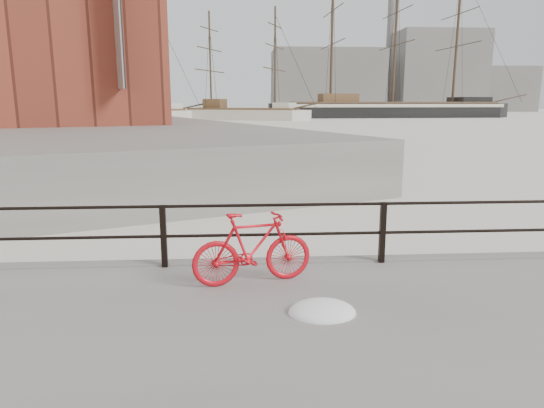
# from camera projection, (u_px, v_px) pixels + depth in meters

# --- Properties ---
(far_quay) EXTENTS (78.44, 148.07, 1.80)m
(far_quay) POSITION_uv_depth(u_px,v_px,m) (22.00, 115.00, 75.99)
(far_quay) COLOR gray
(far_quay) RESTS_ON ground
(bicycle) EXTENTS (1.75, 0.65, 1.05)m
(bicycle) POSITION_uv_depth(u_px,v_px,m) (253.00, 248.00, 6.91)
(bicycle) COLOR red
(bicycle) RESTS_ON promenade
(barque_black) EXTENTS (55.36, 21.34, 31.13)m
(barque_black) POSITION_uv_depth(u_px,v_px,m) (392.00, 118.00, 94.64)
(barque_black) COLOR black
(barque_black) RESTS_ON ground
(schooner_mid) EXTENTS (27.87, 20.04, 18.75)m
(schooner_mid) POSITION_uv_depth(u_px,v_px,m) (243.00, 120.00, 82.27)
(schooner_mid) COLOR beige
(schooner_mid) RESTS_ON ground
(schooner_left) EXTENTS (24.96, 16.74, 17.54)m
(schooner_left) POSITION_uv_depth(u_px,v_px,m) (134.00, 120.00, 80.59)
(schooner_left) COLOR beige
(schooner_left) RESTS_ON ground
(apartment_grey) EXTENTS (26.02, 22.15, 23.20)m
(apartment_grey) POSITION_uv_depth(u_px,v_px,m) (3.00, 40.00, 83.16)
(apartment_grey) COLOR gray
(apartment_grey) RESTS_ON far_quay
(apartment_brick) EXTENTS (27.87, 22.90, 21.20)m
(apartment_brick) POSITION_uv_depth(u_px,v_px,m) (10.00, 57.00, 103.65)
(apartment_brick) COLOR brown
(apartment_brick) RESTS_ON far_quay
(industrial_west) EXTENTS (32.00, 18.00, 18.00)m
(industrial_west) POSITION_uv_depth(u_px,v_px,m) (326.00, 82.00, 144.50)
(industrial_west) COLOR gray
(industrial_west) RESTS_ON ground
(industrial_mid) EXTENTS (26.00, 20.00, 24.00)m
(industrial_mid) POSITION_uv_depth(u_px,v_px,m) (435.00, 73.00, 150.96)
(industrial_mid) COLOR gray
(industrial_mid) RESTS_ON ground
(industrial_east) EXTENTS (20.00, 16.00, 14.00)m
(industrial_east) POSITION_uv_depth(u_px,v_px,m) (497.00, 90.00, 158.31)
(industrial_east) COLOR gray
(industrial_east) RESTS_ON ground
(smokestack) EXTENTS (2.80, 2.80, 44.00)m
(smokestack) POSITION_uv_depth(u_px,v_px,m) (391.00, 41.00, 152.97)
(smokestack) COLOR gray
(smokestack) RESTS_ON ground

